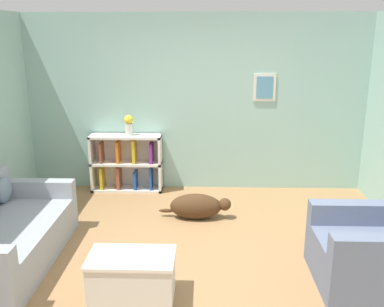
{
  "coord_description": "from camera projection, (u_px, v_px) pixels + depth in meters",
  "views": [
    {
      "loc": [
        0.14,
        -4.07,
        2.32
      ],
      "look_at": [
        0.0,
        0.4,
        1.05
      ],
      "focal_mm": 40.0,
      "sensor_mm": 36.0,
      "label": 1
    }
  ],
  "objects": [
    {
      "name": "ground_plane",
      "position": [
        191.0,
        258.0,
        4.55
      ],
      "size": [
        14.0,
        14.0,
        0.0
      ],
      "primitive_type": "plane",
      "color": "#997047"
    },
    {
      "name": "vase",
      "position": [
        129.0,
        124.0,
        6.25
      ],
      "size": [
        0.13,
        0.13,
        0.3
      ],
      "color": "silver",
      "rests_on": "bookshelf"
    },
    {
      "name": "dog",
      "position": [
        197.0,
        206.0,
        5.49
      ],
      "size": [
        0.93,
        0.3,
        0.33
      ],
      "color": "#472D19",
      "rests_on": "ground_plane"
    },
    {
      "name": "bookshelf",
      "position": [
        127.0,
        163.0,
        6.44
      ],
      "size": [
        1.06,
        0.29,
        0.86
      ],
      "color": "silver",
      "rests_on": "ground_plane"
    },
    {
      "name": "coffee_table",
      "position": [
        132.0,
        276.0,
        3.8
      ],
      "size": [
        0.76,
        0.45,
        0.43
      ],
      "color": "silver",
      "rests_on": "ground_plane"
    },
    {
      "name": "recliner_chair",
      "position": [
        380.0,
        250.0,
        4.03
      ],
      "size": [
        1.06,
        0.94,
        0.99
      ],
      "color": "slate",
      "rests_on": "ground_plane"
    },
    {
      "name": "wall_back",
      "position": [
        196.0,
        104.0,
        6.36
      ],
      "size": [
        5.6,
        0.13,
        2.6
      ],
      "color": "#93BCB2",
      "rests_on": "ground_plane"
    }
  ]
}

